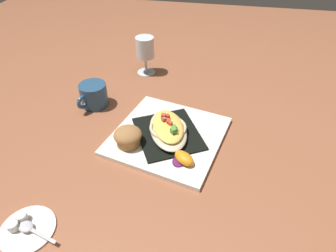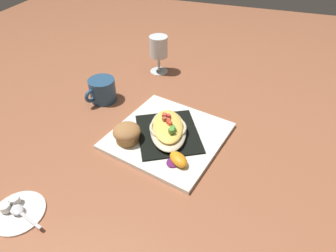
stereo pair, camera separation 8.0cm
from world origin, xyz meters
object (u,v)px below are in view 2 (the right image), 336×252
object	(u,v)px
muffin	(127,133)
spoon	(18,211)
coffee_mug	(102,91)
creamer_cup_0	(14,200)
gratin_dish	(168,128)
square_plate	(168,136)
stemmed_glass	(159,49)
creamer_cup_1	(5,207)
creamer_saucer	(18,212)
orange_garnish	(178,160)

from	to	relation	value
muffin	spoon	distance (m)	0.32
coffee_mug	creamer_cup_0	bearing A→B (deg)	1.97
coffee_mug	gratin_dish	bearing A→B (deg)	67.18
square_plate	stemmed_glass	distance (m)	0.41
stemmed_glass	creamer_cup_0	size ratio (longest dim) A/B	5.94
stemmed_glass	creamer_cup_1	world-z (taller)	stemmed_glass
coffee_mug	creamer_saucer	size ratio (longest dim) A/B	0.98
gratin_dish	creamer_cup_1	size ratio (longest dim) A/B	8.66
square_plate	creamer_saucer	world-z (taller)	square_plate
spoon	gratin_dish	bearing A→B (deg)	146.56
square_plate	stemmed_glass	xyz separation A→B (m)	(-0.36, -0.16, 0.09)
creamer_saucer	creamer_cup_1	size ratio (longest dim) A/B	4.86
square_plate	spoon	bearing A→B (deg)	-33.43
square_plate	orange_garnish	xyz separation A→B (m)	(0.10, 0.06, 0.02)
orange_garnish	muffin	bearing A→B (deg)	-103.46
creamer_cup_1	creamer_saucer	bearing A→B (deg)	100.75
creamer_saucer	spoon	size ratio (longest dim) A/B	1.18
square_plate	gratin_dish	xyz separation A→B (m)	(0.00, 0.00, 0.03)
square_plate	creamer_cup_1	distance (m)	0.44
orange_garnish	stemmed_glass	distance (m)	0.52
coffee_mug	creamer_saucer	xyz separation A→B (m)	(0.46, 0.04, -0.03)
square_plate	stemmed_glass	bearing A→B (deg)	-156.41
stemmed_glass	creamer_cup_0	world-z (taller)	stemmed_glass
gratin_dish	creamer_saucer	bearing A→B (deg)	-34.21
creamer_saucer	creamer_cup_1	world-z (taller)	creamer_cup_1
coffee_mug	creamer_cup_0	world-z (taller)	coffee_mug
gratin_dish	coffee_mug	xyz separation A→B (m)	(-0.11, -0.27, -0.00)
square_plate	creamer_saucer	bearing A→B (deg)	-34.19
gratin_dish	muffin	bearing A→B (deg)	-58.36
gratin_dish	creamer_saucer	world-z (taller)	gratin_dish
muffin	orange_garnish	xyz separation A→B (m)	(0.04, 0.16, -0.02)
gratin_dish	stemmed_glass	world-z (taller)	stemmed_glass
spoon	creamer_cup_1	xyz separation A→B (m)	(0.00, -0.03, 0.00)
coffee_mug	creamer_cup_0	size ratio (longest dim) A/B	4.76
gratin_dish	creamer_cup_0	bearing A→B (deg)	-37.80
creamer_saucer	creamer_cup_1	bearing A→B (deg)	-79.25
coffee_mug	spoon	bearing A→B (deg)	5.05
coffee_mug	stemmed_glass	size ratio (longest dim) A/B	0.80
creamer_saucer	creamer_cup_0	world-z (taller)	creamer_cup_0
coffee_mug	creamer_cup_0	xyz separation A→B (m)	(0.44, 0.02, -0.02)
spoon	creamer_cup_0	world-z (taller)	creamer_cup_0
square_plate	orange_garnish	bearing A→B (deg)	30.97
orange_garnish	coffee_mug	size ratio (longest dim) A/B	0.62
spoon	creamer_cup_1	bearing A→B (deg)	-83.88
coffee_mug	stemmed_glass	world-z (taller)	stemmed_glass
orange_garnish	coffee_mug	xyz separation A→B (m)	(-0.21, -0.33, 0.01)
creamer_cup_0	creamer_cup_1	size ratio (longest dim) A/B	1.00
gratin_dish	spoon	bearing A→B (deg)	-33.44
creamer_saucer	creamer_cup_0	distance (m)	0.03
muffin	coffee_mug	distance (m)	0.24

